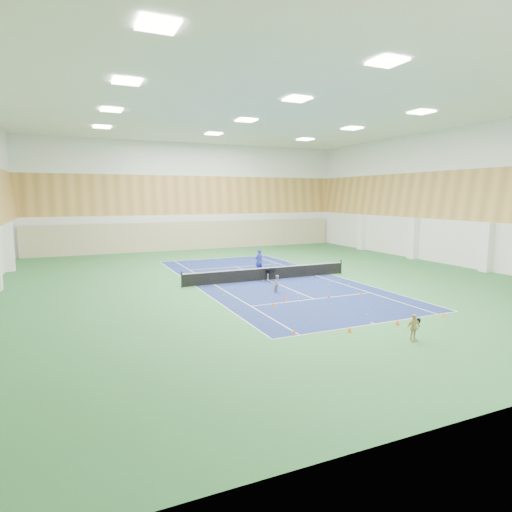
# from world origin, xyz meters

# --- Properties ---
(ground) EXTENTS (40.00, 40.00, 0.00)m
(ground) POSITION_xyz_m (0.00, 0.00, 0.00)
(ground) COLOR #2D6A37
(ground) RESTS_ON ground
(room_shell) EXTENTS (36.00, 40.00, 12.00)m
(room_shell) POSITION_xyz_m (0.00, 0.00, 6.00)
(room_shell) COLOR white
(room_shell) RESTS_ON ground
(wood_cladding) EXTENTS (36.00, 40.00, 8.00)m
(wood_cladding) POSITION_xyz_m (0.00, 0.00, 8.00)
(wood_cladding) COLOR tan
(wood_cladding) RESTS_ON room_shell
(ceiling_light_grid) EXTENTS (21.40, 25.40, 0.06)m
(ceiling_light_grid) POSITION_xyz_m (0.00, 0.00, 11.92)
(ceiling_light_grid) COLOR white
(ceiling_light_grid) RESTS_ON room_shell
(court_surface) EXTENTS (10.97, 23.77, 0.01)m
(court_surface) POSITION_xyz_m (0.00, 0.00, 0.01)
(court_surface) COLOR navy
(court_surface) RESTS_ON ground
(tennis_balls_scatter) EXTENTS (10.57, 22.77, 0.07)m
(tennis_balls_scatter) POSITION_xyz_m (0.00, 0.00, 0.05)
(tennis_balls_scatter) COLOR #CBD023
(tennis_balls_scatter) RESTS_ON ground
(tennis_net) EXTENTS (12.80, 0.10, 1.10)m
(tennis_net) POSITION_xyz_m (0.00, 0.00, 0.55)
(tennis_net) COLOR black
(tennis_net) RESTS_ON ground
(back_curtain) EXTENTS (35.40, 0.16, 3.20)m
(back_curtain) POSITION_xyz_m (0.00, 19.75, 1.60)
(back_curtain) COLOR #C6B793
(back_curtain) RESTS_ON ground
(coach) EXTENTS (0.78, 0.60, 1.92)m
(coach) POSITION_xyz_m (0.61, 2.95, 0.96)
(coach) COLOR navy
(coach) RESTS_ON ground
(child_court) EXTENTS (0.70, 0.67, 1.14)m
(child_court) POSITION_xyz_m (-1.21, -3.94, 0.57)
(child_court) COLOR #92939A
(child_court) RESTS_ON ground
(child_apron) EXTENTS (0.69, 0.29, 1.17)m
(child_apron) POSITION_xyz_m (-0.08, -14.45, 0.58)
(child_apron) COLOR tan
(child_apron) RESTS_ON ground
(ball_cart) EXTENTS (0.64, 0.64, 0.94)m
(ball_cart) POSITION_xyz_m (-0.09, -0.60, 0.47)
(ball_cart) COLOR black
(ball_cart) RESTS_ON ground
(cone_svc_a) EXTENTS (0.22, 0.22, 0.24)m
(cone_svc_a) POSITION_xyz_m (-2.98, -6.95, 0.12)
(cone_svc_a) COLOR #D9600B
(cone_svc_a) RESTS_ON ground
(cone_svc_b) EXTENTS (0.23, 0.23, 0.25)m
(cone_svc_b) POSITION_xyz_m (-1.72, -5.92, 0.12)
(cone_svc_b) COLOR #F1460C
(cone_svc_b) RESTS_ON ground
(cone_svc_c) EXTENTS (0.18, 0.18, 0.19)m
(cone_svc_c) POSITION_xyz_m (0.95, -6.50, 0.10)
(cone_svc_c) COLOR #DF410B
(cone_svc_c) RESTS_ON ground
(cone_svc_d) EXTENTS (0.19, 0.19, 0.20)m
(cone_svc_d) POSITION_xyz_m (3.17, -6.74, 0.10)
(cone_svc_d) COLOR #E73C0C
(cone_svc_d) RESTS_ON ground
(cone_base_a) EXTENTS (0.19, 0.19, 0.21)m
(cone_base_a) POSITION_xyz_m (-4.24, -11.58, 0.11)
(cone_base_a) COLOR orange
(cone_base_a) RESTS_ON ground
(cone_base_b) EXTENTS (0.22, 0.22, 0.24)m
(cone_base_b) POSITION_xyz_m (-1.85, -12.40, 0.12)
(cone_base_b) COLOR orange
(cone_base_b) RESTS_ON ground
(cone_base_c) EXTENTS (0.21, 0.21, 0.24)m
(cone_base_c) POSITION_xyz_m (0.90, -12.44, 0.12)
(cone_base_c) COLOR #F5460C
(cone_base_c) RESTS_ON ground
(cone_base_d) EXTENTS (0.20, 0.20, 0.22)m
(cone_base_d) POSITION_xyz_m (3.99, -12.32, 0.11)
(cone_base_d) COLOR orange
(cone_base_d) RESTS_ON ground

